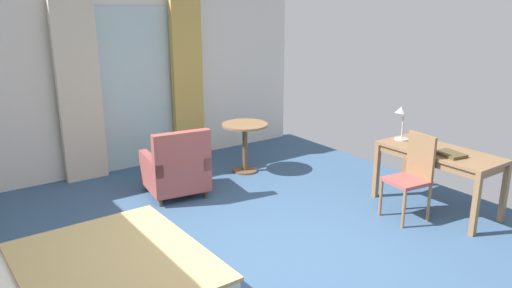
{
  "coord_description": "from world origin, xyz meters",
  "views": [
    {
      "loc": [
        -2.47,
        -3.3,
        2.41
      ],
      "look_at": [
        0.33,
        0.6,
        0.99
      ],
      "focal_mm": 34.91,
      "sensor_mm": 36.0,
      "label": 1
    }
  ],
  "objects_px": {
    "desk_lamp": "(401,117)",
    "round_cafe_table": "(245,136)",
    "writing_desk": "(439,157)",
    "armchair_by_window": "(177,170)",
    "closed_book": "(450,154)",
    "desk_chair": "(412,173)"
  },
  "relations": [
    {
      "from": "writing_desk",
      "to": "armchair_by_window",
      "type": "bearing_deg",
      "value": 136.98
    },
    {
      "from": "desk_chair",
      "to": "round_cafe_table",
      "type": "height_order",
      "value": "desk_chair"
    },
    {
      "from": "desk_lamp",
      "to": "round_cafe_table",
      "type": "bearing_deg",
      "value": 118.52
    },
    {
      "from": "round_cafe_table",
      "to": "writing_desk",
      "type": "bearing_deg",
      "value": -65.71
    },
    {
      "from": "writing_desk",
      "to": "armchair_by_window",
      "type": "distance_m",
      "value": 3.14
    },
    {
      "from": "desk_lamp",
      "to": "round_cafe_table",
      "type": "distance_m",
      "value": 2.18
    },
    {
      "from": "writing_desk",
      "to": "closed_book",
      "type": "xyz_separation_m",
      "value": [
        -0.09,
        -0.19,
        0.11
      ]
    },
    {
      "from": "desk_chair",
      "to": "closed_book",
      "type": "xyz_separation_m",
      "value": [
        0.34,
        -0.22,
        0.21
      ]
    },
    {
      "from": "writing_desk",
      "to": "desk_chair",
      "type": "height_order",
      "value": "desk_chair"
    },
    {
      "from": "closed_book",
      "to": "desk_chair",
      "type": "bearing_deg",
      "value": 157.5
    },
    {
      "from": "writing_desk",
      "to": "desk_lamp",
      "type": "xyz_separation_m",
      "value": [
        -0.07,
        0.53,
        0.38
      ]
    },
    {
      "from": "desk_lamp",
      "to": "armchair_by_window",
      "type": "bearing_deg",
      "value": 144.12
    },
    {
      "from": "armchair_by_window",
      "to": "round_cafe_table",
      "type": "distance_m",
      "value": 1.25
    },
    {
      "from": "writing_desk",
      "to": "desk_lamp",
      "type": "relative_size",
      "value": 3.13
    },
    {
      "from": "desk_chair",
      "to": "armchair_by_window",
      "type": "bearing_deg",
      "value": 131.33
    },
    {
      "from": "writing_desk",
      "to": "desk_chair",
      "type": "bearing_deg",
      "value": 176.5
    },
    {
      "from": "writing_desk",
      "to": "closed_book",
      "type": "bearing_deg",
      "value": -115.27
    },
    {
      "from": "armchair_by_window",
      "to": "round_cafe_table",
      "type": "bearing_deg",
      "value": 11.92
    },
    {
      "from": "desk_lamp",
      "to": "round_cafe_table",
      "type": "height_order",
      "value": "desk_lamp"
    },
    {
      "from": "desk_lamp",
      "to": "closed_book",
      "type": "distance_m",
      "value": 0.77
    },
    {
      "from": "closed_book",
      "to": "writing_desk",
      "type": "bearing_deg",
      "value": 74.42
    },
    {
      "from": "round_cafe_table",
      "to": "closed_book",
      "type": "bearing_deg",
      "value": -69.03
    }
  ]
}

